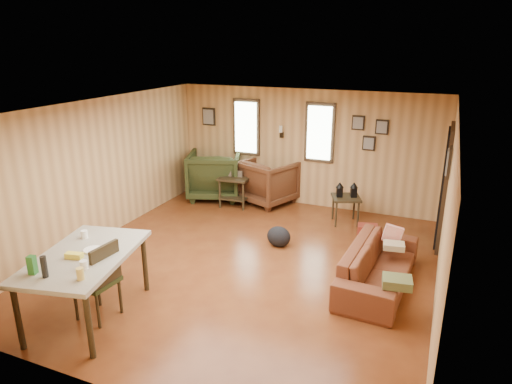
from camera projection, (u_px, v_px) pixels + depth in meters
room at (263, 186)px, 6.90m from camera, size 5.54×6.04×2.44m
sofa at (379, 259)px, 6.36m from camera, size 0.71×2.06×0.79m
recliner_brown at (268, 180)px, 9.61m from camera, size 1.28×1.24×1.03m
recliner_green at (215, 173)px, 9.93m from camera, size 1.38×1.34×1.13m
end_table at (235, 186)px, 9.45m from camera, size 0.65×0.60×0.78m
side_table at (346, 195)px, 8.51m from camera, size 0.66×0.66×0.81m
cooler at (368, 232)px, 7.98m from camera, size 0.39×0.31×0.24m
backpack at (279, 237)px, 7.64m from camera, size 0.43×0.34×0.35m
sofa_pillows at (395, 259)px, 6.16m from camera, size 0.58×1.53×0.31m
dining_table at (84, 261)px, 5.48m from camera, size 1.35×1.86×1.10m
dining_chair at (100, 277)px, 5.53m from camera, size 0.49×0.49×1.02m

